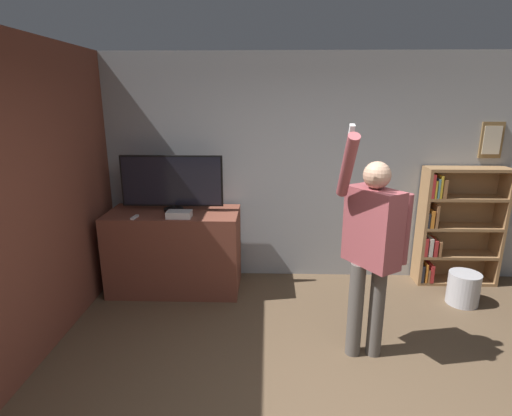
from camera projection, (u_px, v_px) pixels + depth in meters
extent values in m
cube|color=#9EA3A8|center=(311.00, 170.00, 4.80)|extent=(6.90, 0.06, 2.70)
cube|color=olive|center=(491.00, 140.00, 4.60)|extent=(0.26, 0.02, 0.41)
cube|color=beige|center=(492.00, 140.00, 4.59)|extent=(0.20, 0.01, 0.32)
cube|color=brown|center=(48.00, 195.00, 3.56)|extent=(0.06, 4.26, 2.70)
cube|color=brown|center=(175.00, 250.00, 4.65)|extent=(1.48, 0.70, 0.94)
cylinder|color=black|center=(174.00, 210.00, 4.56)|extent=(0.22, 0.22, 0.03)
cylinder|color=black|center=(173.00, 206.00, 4.55)|extent=(0.06, 0.06, 0.05)
cube|color=black|center=(172.00, 181.00, 4.47)|extent=(1.14, 0.04, 0.58)
cube|color=black|center=(172.00, 181.00, 4.45)|extent=(1.11, 0.01, 0.54)
cube|color=white|center=(179.00, 214.00, 4.30)|extent=(0.26, 0.16, 0.07)
cube|color=white|center=(135.00, 217.00, 4.28)|extent=(0.05, 0.14, 0.02)
cube|color=#997047|center=(421.00, 226.00, 4.75)|extent=(0.04, 0.28, 1.42)
cube|color=#997047|center=(499.00, 227.00, 4.73)|extent=(0.04, 0.28, 1.42)
cube|color=#997047|center=(455.00, 223.00, 4.87)|extent=(0.95, 0.01, 1.42)
cube|color=#997047|center=(452.00, 280.00, 4.92)|extent=(0.88, 0.28, 0.04)
cube|color=#997047|center=(456.00, 255.00, 4.83)|extent=(0.88, 0.28, 0.04)
cube|color=#997047|center=(460.00, 227.00, 4.74)|extent=(0.88, 0.28, 0.04)
cube|color=#997047|center=(464.00, 198.00, 4.64)|extent=(0.88, 0.28, 0.04)
cube|color=#997047|center=(468.00, 169.00, 4.55)|extent=(0.88, 0.28, 0.04)
cube|color=#232328|center=(419.00, 272.00, 4.89)|extent=(0.03, 0.25, 0.23)
cube|color=orange|center=(424.00, 271.00, 4.87)|extent=(0.02, 0.22, 0.25)
cube|color=#99663D|center=(425.00, 274.00, 4.89)|extent=(0.02, 0.24, 0.18)
cube|color=red|center=(429.00, 272.00, 4.88)|extent=(0.04, 0.24, 0.23)
cube|color=red|center=(423.00, 245.00, 4.78)|extent=(0.04, 0.21, 0.23)
cube|color=beige|center=(427.00, 244.00, 4.80)|extent=(0.04, 0.26, 0.22)
cube|color=red|center=(433.00, 246.00, 4.78)|extent=(0.04, 0.22, 0.20)
cube|color=#99663D|center=(437.00, 247.00, 4.78)|extent=(0.03, 0.22, 0.19)
cube|color=#232328|center=(426.00, 219.00, 4.69)|extent=(0.02, 0.21, 0.18)
cube|color=orange|center=(429.00, 217.00, 4.70)|extent=(0.04, 0.24, 0.21)
cube|color=#99663D|center=(433.00, 215.00, 4.70)|extent=(0.03, 0.26, 0.27)
cube|color=red|center=(430.00, 185.00, 4.58)|extent=(0.03, 0.22, 0.28)
cube|color=gold|center=(433.00, 188.00, 4.59)|extent=(0.02, 0.21, 0.20)
cube|color=#5B8E99|center=(436.00, 187.00, 4.58)|extent=(0.02, 0.21, 0.22)
cube|color=gold|center=(438.00, 186.00, 4.60)|extent=(0.02, 0.25, 0.26)
cube|color=#99663D|center=(442.00, 188.00, 4.59)|extent=(0.04, 0.22, 0.21)
cylinder|color=#56514C|center=(355.00, 310.00, 3.44)|extent=(0.13, 0.13, 0.86)
cylinder|color=#56514C|center=(376.00, 310.00, 3.43)|extent=(0.13, 0.13, 0.86)
cube|color=#99474C|center=(373.00, 227.00, 3.23)|extent=(0.44, 0.51, 0.64)
sphere|color=tan|center=(377.00, 175.00, 3.12)|extent=(0.22, 0.22, 0.22)
cylinder|color=#99474C|center=(405.00, 229.00, 3.23)|extent=(0.09, 0.09, 0.59)
cylinder|color=#99474C|center=(348.00, 166.00, 2.99)|extent=(0.09, 0.41, 0.54)
cube|color=white|center=(351.00, 134.00, 2.86)|extent=(0.04, 0.09, 0.14)
cylinder|color=#B7B7BC|center=(463.00, 288.00, 4.36)|extent=(0.33, 0.33, 0.36)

